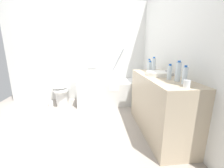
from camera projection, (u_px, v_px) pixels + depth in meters
ground_plane at (80, 122)px, 2.65m from camera, size 4.08×4.08×0.00m
wall_back_tiled at (83, 53)px, 3.58m from camera, size 3.48×0.10×2.36m
wall_right_mirror at (170, 55)px, 2.53m from camera, size 0.10×2.82×2.36m
bathtub at (112, 91)px, 3.51m from camera, size 1.59×0.65×1.27m
toilet at (62, 90)px, 3.35m from camera, size 0.35×0.49×0.72m
vanity_counter at (159, 105)px, 2.26m from camera, size 0.53×1.40×0.89m
sink_basin at (158, 73)px, 2.23m from camera, size 0.34×0.34×0.06m
sink_faucet at (170, 73)px, 2.25m from camera, size 0.11×0.15×0.07m
water_bottle_0 at (170, 72)px, 1.94m from camera, size 0.06×0.06×0.21m
water_bottle_1 at (185, 75)px, 1.70m from camera, size 0.06×0.06×0.22m
water_bottle_2 at (154, 65)px, 2.47m from camera, size 0.06×0.06×0.26m
water_bottle_3 at (178, 72)px, 1.84m from camera, size 0.07×0.07×0.26m
water_bottle_4 at (150, 67)px, 2.58m from camera, size 0.06×0.06×0.19m
water_bottle_5 at (149, 65)px, 2.71m from camera, size 0.06×0.06×0.21m
drinking_glass_0 at (154, 69)px, 2.62m from camera, size 0.07×0.07×0.08m
drinking_glass_1 at (187, 84)px, 1.57m from camera, size 0.07×0.07×0.08m
toilet_paper_roll at (51, 104)px, 3.32m from camera, size 0.11×0.11×0.13m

